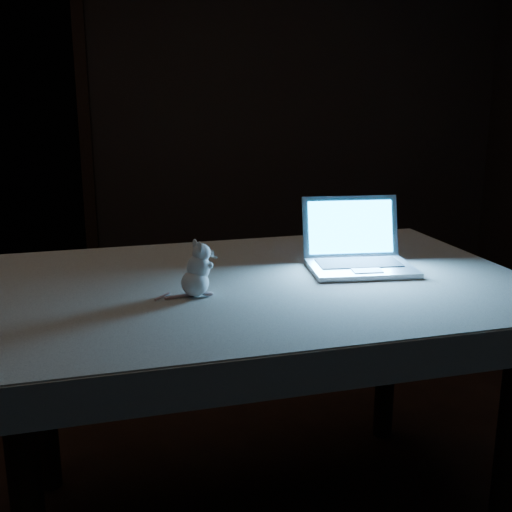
{
  "coord_description": "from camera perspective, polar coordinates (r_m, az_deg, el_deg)",
  "views": [
    {
      "loc": [
        0.14,
        -2.04,
        1.35
      ],
      "look_at": [
        0.3,
        -0.24,
        0.88
      ],
      "focal_mm": 45.0,
      "sensor_mm": 36.0,
      "label": 1
    }
  ],
  "objects": [
    {
      "name": "plush_mouse",
      "position": [
        1.73,
        -5.47,
        -1.15
      ],
      "size": [
        0.12,
        0.12,
        0.15
      ],
      "primitive_type": null,
      "rotation": [
        0.0,
        0.0,
        0.05
      ],
      "color": "white",
      "rests_on": "tablecloth"
    },
    {
      "name": "tablecloth",
      "position": [
        1.86,
        -0.56,
        -3.93
      ],
      "size": [
        1.6,
        1.07,
        0.1
      ],
      "primitive_type": null,
      "rotation": [
        0.0,
        0.0,
        -0.0
      ],
      "color": "beige",
      "rests_on": "table"
    },
    {
      "name": "laptop",
      "position": [
        1.98,
        9.45,
        1.69
      ],
      "size": [
        0.32,
        0.29,
        0.21
      ],
      "primitive_type": null,
      "rotation": [
        0.0,
        0.0,
        0.04
      ],
      "color": "#B9B8BD",
      "rests_on": "tablecloth"
    },
    {
      "name": "floor",
      "position": [
        2.45,
        -8.07,
        -18.98
      ],
      "size": [
        5.0,
        5.0,
        0.0
      ],
      "primitive_type": "plane",
      "color": "black",
      "rests_on": "ground"
    },
    {
      "name": "doorway",
      "position": [
        4.72,
        -20.85,
        10.19
      ],
      "size": [
        1.06,
        0.36,
        2.13
      ],
      "primitive_type": null,
      "color": "black",
      "rests_on": "back_wall"
    },
    {
      "name": "back_wall",
      "position": [
        4.54,
        -7.24,
        13.84
      ],
      "size": [
        4.5,
        0.04,
        2.6
      ],
      "primitive_type": "cube",
      "color": "black",
      "rests_on": "ground"
    },
    {
      "name": "table",
      "position": [
        2.03,
        -0.11,
        -13.28
      ],
      "size": [
        1.64,
        1.21,
        0.8
      ],
      "primitive_type": null,
      "rotation": [
        0.0,
        0.0,
        0.18
      ],
      "color": "black",
      "rests_on": "floor"
    }
  ]
}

